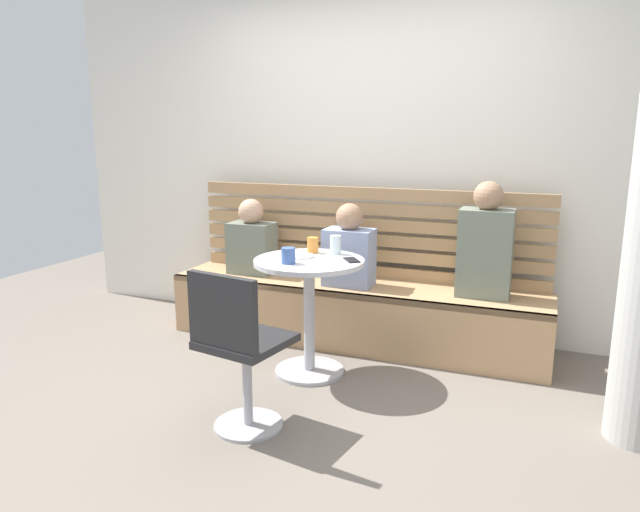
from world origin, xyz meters
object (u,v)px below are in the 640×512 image
at_px(booth_bench, 353,313).
at_px(cup_tumbler_orange, 313,245).
at_px(plate_small, 301,256).
at_px(cup_glass_tall, 335,245).
at_px(white_chair, 238,346).
at_px(person_child_left, 252,241).
at_px(person_child_middle, 349,250).
at_px(person_adult, 485,246).
at_px(phone_on_table, 352,260).
at_px(cafe_table, 309,294).
at_px(cup_mug_blue, 288,256).

xyz_separation_m(booth_bench, cup_tumbler_orange, (-0.14, -0.42, 0.57)).
relative_size(cup_tumbler_orange, plate_small, 0.59).
distance_m(cup_glass_tall, plate_small, 0.24).
distance_m(white_chair, cup_glass_tall, 1.08).
distance_m(person_child_left, cup_glass_tall, 0.95).
distance_m(person_child_middle, plate_small, 0.55).
relative_size(booth_bench, cup_glass_tall, 22.50).
height_order(cup_tumbler_orange, plate_small, cup_tumbler_orange).
bearing_deg(person_child_middle, white_chair, -94.45).
height_order(person_adult, cup_glass_tall, person_adult).
height_order(cup_tumbler_orange, phone_on_table, cup_tumbler_orange).
bearing_deg(white_chair, person_child_left, 115.63).
distance_m(cafe_table, person_child_middle, 0.60).
bearing_deg(person_child_left, phone_on_table, -30.21).
height_order(white_chair, person_child_middle, person_child_middle).
height_order(person_adult, person_child_middle, person_adult).
distance_m(cafe_table, cup_tumbler_orange, 0.34).
distance_m(cup_glass_tall, phone_on_table, 0.22).
distance_m(booth_bench, white_chair, 1.45).
relative_size(person_adult, cup_glass_tall, 6.31).
relative_size(person_child_middle, plate_small, 3.42).
distance_m(person_child_left, person_child_middle, 0.81).
relative_size(person_adult, cup_tumbler_orange, 7.57).
bearing_deg(phone_on_table, cafe_table, 158.31).
distance_m(cup_glass_tall, cup_mug_blue, 0.39).
xyz_separation_m(cafe_table, person_child_left, (-0.74, 0.64, 0.17)).
xyz_separation_m(person_child_left, cup_tumbler_orange, (0.69, -0.45, 0.10)).
xyz_separation_m(person_child_middle, cup_tumbler_orange, (-0.12, -0.38, 0.10)).
height_order(cafe_table, person_child_left, person_child_left).
xyz_separation_m(person_adult, person_child_middle, (-0.91, -0.06, -0.09)).
bearing_deg(cup_mug_blue, cafe_table, 64.92).
bearing_deg(cup_glass_tall, phone_on_table, -42.62).
relative_size(booth_bench, phone_on_table, 19.29).
relative_size(white_chair, person_child_left, 1.49).
bearing_deg(cafe_table, phone_on_table, 13.71).
relative_size(cafe_table, phone_on_table, 5.29).
distance_m(person_adult, cup_glass_tall, 0.98).
xyz_separation_m(cup_glass_tall, plate_small, (-0.17, -0.16, -0.05)).
distance_m(white_chair, phone_on_table, 0.97).
bearing_deg(cup_mug_blue, phone_on_table, 33.13).
bearing_deg(person_child_middle, cup_glass_tall, -84.90).
bearing_deg(cup_tumbler_orange, cafe_table, -74.43).
distance_m(booth_bench, cafe_table, 0.68).
bearing_deg(cup_tumbler_orange, cup_glass_tall, 6.03).
relative_size(person_child_left, cup_tumbler_orange, 5.69).
bearing_deg(cup_mug_blue, person_child_middle, 79.52).
xyz_separation_m(cup_mug_blue, cup_tumbler_orange, (0.02, 0.34, 0.00)).
bearing_deg(cup_mug_blue, white_chair, -87.76).
xyz_separation_m(person_adult, cup_mug_blue, (-1.05, -0.79, 0.01)).
bearing_deg(cup_tumbler_orange, phone_on_table, -22.76).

